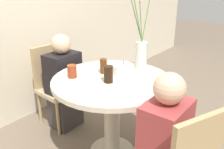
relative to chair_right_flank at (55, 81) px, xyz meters
The scene contains 10 objects.
wall_back 0.91m from the chair_right_flank, 99.82° to the left, with size 8.00×0.05×2.60m.
dining_table 0.86m from the chair_right_flank, 94.59° to the right, with size 1.03×1.03×0.75m.
chair_right_flank is the anchor object (origin of this frame).
birthday_cake 0.92m from the chair_right_flank, 84.82° to the right, with size 0.19×0.19×0.13m.
flower_vase 1.06m from the chair_right_flank, 70.02° to the right, with size 0.29×0.19×0.79m.
side_plate 0.88m from the chair_right_flank, 120.29° to the right, with size 0.20×0.20×0.01m.
drink_glass_0 0.78m from the chair_right_flank, 90.14° to the right, with size 0.06×0.06×0.13m.
drink_glass_1 0.69m from the chair_right_flank, 114.02° to the right, with size 0.08×0.08×0.11m.
drink_glass_2 0.94m from the chair_right_flank, 99.17° to the right, with size 0.08×0.08×0.14m.
person_boy 0.16m from the chair_right_flank, 94.59° to the right, with size 0.34×0.24×1.04m.
Camera 1 is at (-1.55, -1.20, 1.56)m, focal length 40.00 mm.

